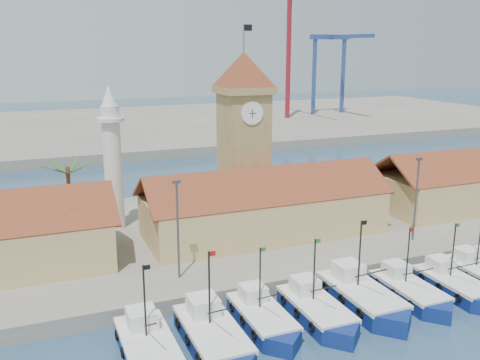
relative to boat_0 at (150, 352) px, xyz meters
name	(u,v)px	position (x,y,z in m)	size (l,w,h in m)	color
ground	(368,330)	(16.94, -2.16, -0.77)	(400.00, 400.00, 0.00)	navy
quay	(250,228)	(16.94, 21.84, -0.02)	(140.00, 32.00, 1.50)	gray
terminal	(123,128)	(16.94, 107.84, 0.23)	(240.00, 80.00, 2.00)	gray
boat_0	(150,352)	(0.00, 0.00, 0.00)	(3.57, 9.79, 7.41)	navy
boat_1	(214,339)	(4.78, -0.16, 0.04)	(3.76, 10.29, 7.78)	navy
boat_2	(264,320)	(9.43, 1.21, -0.05)	(3.33, 9.12, 6.90)	navy
boat_3	(318,312)	(14.02, 0.66, -0.02)	(3.46, 9.47, 7.17)	navy
boat_4	(364,299)	(18.75, 1.15, 0.06)	(3.86, 10.56, 7.99)	navy
boat_5	(411,293)	(23.43, 0.75, -0.06)	(3.30, 9.04, 6.84)	navy
boat_6	(456,287)	(28.03, 0.23, -0.06)	(3.30, 9.05, 6.85)	navy
hall_center	(264,212)	(16.94, 17.84, 3.22)	(27.04, 10.13, 7.61)	tan
clock_tower	(244,132)	(16.94, 23.83, 11.19)	(5.80, 5.80, 22.70)	tan
minaret	(112,157)	(1.94, 25.84, 8.96)	(3.00, 3.00, 16.30)	silver
palm_tree	(70,197)	(-3.06, 23.84, 5.48)	(5.60, 5.03, 8.39)	brown
lamp_posts	(303,209)	(17.44, 9.84, 5.71)	(80.70, 0.25, 9.03)	#3F3F44
crane_red_right	(291,34)	(62.76, 101.41, 24.27)	(1.00, 32.75, 41.49)	maroon
gantry	(336,53)	(78.94, 104.49, 19.28)	(13.00, 22.00, 23.20)	#2D4389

